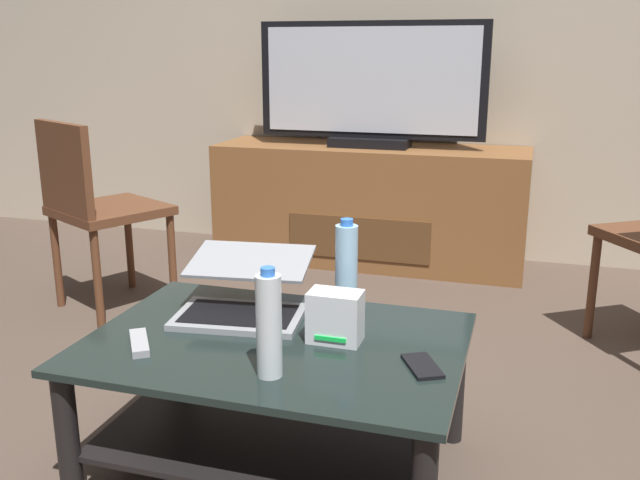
{
  "coord_description": "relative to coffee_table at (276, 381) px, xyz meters",
  "views": [
    {
      "loc": [
        0.68,
        -1.73,
        1.18
      ],
      "look_at": [
        0.02,
        0.44,
        0.56
      ],
      "focal_mm": 39.16,
      "sensor_mm": 36.0,
      "label": 1
    }
  ],
  "objects": [
    {
      "name": "ground_plane",
      "position": [
        -0.04,
        0.06,
        -0.28
      ],
      "size": [
        7.68,
        7.68,
        0.0
      ],
      "primitive_type": "plane",
      "color": "#4C3D33"
    },
    {
      "name": "back_wall",
      "position": [
        -0.04,
        2.41,
        1.12
      ],
      "size": [
        6.4,
        0.12,
        2.8
      ],
      "primitive_type": "cube",
      "color": "#B2A38C",
      "rests_on": "ground"
    },
    {
      "name": "coffee_table",
      "position": [
        0.0,
        0.0,
        0.0
      ],
      "size": [
        1.03,
        0.72,
        0.41
      ],
      "color": "black",
      "rests_on": "ground"
    },
    {
      "name": "media_cabinet",
      "position": [
        -0.22,
        2.09,
        0.05
      ],
      "size": [
        1.72,
        0.52,
        0.66
      ],
      "color": "brown",
      "rests_on": "ground"
    },
    {
      "name": "television",
      "position": [
        -0.22,
        2.07,
        0.7
      ],
      "size": [
        1.24,
        0.2,
        0.66
      ],
      "color": "black",
      "rests_on": "media_cabinet"
    },
    {
      "name": "side_chair",
      "position": [
        -1.22,
        0.96,
        0.23
      ],
      "size": [
        0.59,
        0.59,
        0.88
      ],
      "color": "#59331E",
      "rests_on": "ground"
    },
    {
      "name": "laptop",
      "position": [
        -0.16,
        0.16,
        0.19
      ],
      "size": [
        0.42,
        0.43,
        0.16
      ],
      "color": "gray",
      "rests_on": "coffee_table"
    },
    {
      "name": "router_box",
      "position": [
        0.16,
        0.04,
        0.2
      ],
      "size": [
        0.14,
        0.1,
        0.14
      ],
      "color": "silver",
      "rests_on": "coffee_table"
    },
    {
      "name": "water_bottle_near",
      "position": [
        0.06,
        -0.21,
        0.26
      ],
      "size": [
        0.06,
        0.06,
        0.28
      ],
      "color": "silver",
      "rests_on": "coffee_table"
    },
    {
      "name": "water_bottle_far",
      "position": [
        0.14,
        0.22,
        0.27
      ],
      "size": [
        0.07,
        0.07,
        0.3
      ],
      "color": "#99C6E5",
      "rests_on": "coffee_table"
    },
    {
      "name": "cell_phone",
      "position": [
        0.42,
        -0.06,
        0.13
      ],
      "size": [
        0.13,
        0.16,
        0.01
      ],
      "primitive_type": "cube",
      "rotation": [
        0.0,
        0.0,
        0.49
      ],
      "color": "black",
      "rests_on": "coffee_table"
    },
    {
      "name": "tv_remote",
      "position": [
        -0.33,
        -0.15,
        0.14
      ],
      "size": [
        0.13,
        0.16,
        0.02
      ],
      "primitive_type": "cube",
      "rotation": [
        0.0,
        0.0,
        0.6
      ],
      "color": "#99999E",
      "rests_on": "coffee_table"
    }
  ]
}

